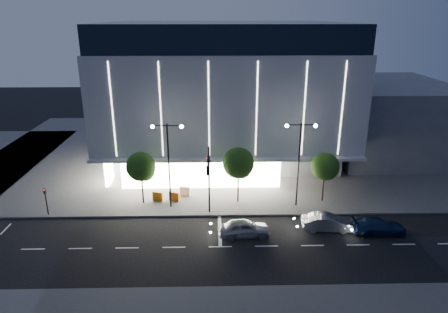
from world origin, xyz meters
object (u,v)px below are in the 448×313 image
traffic_mast (209,172)px  tree_left (141,168)px  car_lead (244,228)px  barrier_b (185,191)px  barrier_c (158,196)px  tree_mid (239,165)px  car_second (327,223)px  ped_signal_far (46,199)px  barrier_a (174,197)px  car_third (379,226)px  street_lamp_west (168,153)px  street_lamp_east (299,152)px  tree_right (325,168)px

traffic_mast → tree_left: (-6.97, 3.68, -0.99)m
car_lead → barrier_b: size_ratio=4.20×
traffic_mast → barrier_c: traffic_mast is taller
tree_mid → car_second: tree_mid is taller
car_lead → tree_left: bearing=53.0°
tree_mid → barrier_b: size_ratio=5.59×
traffic_mast → tree_mid: size_ratio=1.15×
ped_signal_far → car_lead: bearing=-12.5°
barrier_c → barrier_a: bearing=14.9°
tree_left → car_third: bearing=-16.3°
car_third → street_lamp_west: bearing=74.4°
car_lead → car_second: bearing=-86.9°
tree_left → barrier_b: bearing=21.8°
street_lamp_east → tree_right: size_ratio=1.63×
tree_mid → street_lamp_west: bearing=-171.7°
street_lamp_west → tree_right: 16.19m
tree_mid → tree_right: tree_mid is taller
barrier_b → ped_signal_far: bearing=-153.4°
car_third → barrier_a: car_third is taller
car_lead → barrier_a: (-6.97, 7.04, -0.14)m
barrier_a → car_third: bearing=5.1°
street_lamp_west → car_lead: size_ratio=1.95×
tree_right → barrier_c: (-17.56, 0.37, -3.23)m
tree_left → car_second: size_ratio=1.23×
traffic_mast → car_third: 16.32m
street_lamp_west → car_third: street_lamp_west is taller
ped_signal_far → tree_right: size_ratio=0.54×
tree_right → barrier_c: 17.86m
tree_right → barrier_b: size_ratio=5.01×
tree_right → barrier_c: size_ratio=5.01×
street_lamp_east → car_third: bearing=-40.5°
traffic_mast → ped_signal_far: size_ratio=2.36×
tree_mid → car_second: bearing=-36.6°
traffic_mast → barrier_a: (-3.79, 3.96, -4.38)m
barrier_a → car_lead: bearing=-20.7°
traffic_mast → street_lamp_west: bearing=146.4°
car_lead → barrier_a: 9.91m
street_lamp_east → car_third: street_lamp_east is taller
street_lamp_east → ped_signal_far: (-25.00, -1.50, -4.07)m
street_lamp_east → tree_mid: bearing=170.3°
street_lamp_west → barrier_b: street_lamp_west is taller
barrier_a → barrier_b: size_ratio=1.00×
barrier_b → barrier_c: bearing=-145.8°
ped_signal_far → tree_right: 28.21m
barrier_a → barrier_b: bearing=77.8°
tree_right → barrier_a: 16.15m
barrier_b → barrier_c: same height
tree_left → car_lead: bearing=-33.7°
ped_signal_far → car_lead: size_ratio=0.65×
car_lead → tree_mid: bearing=-2.1°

